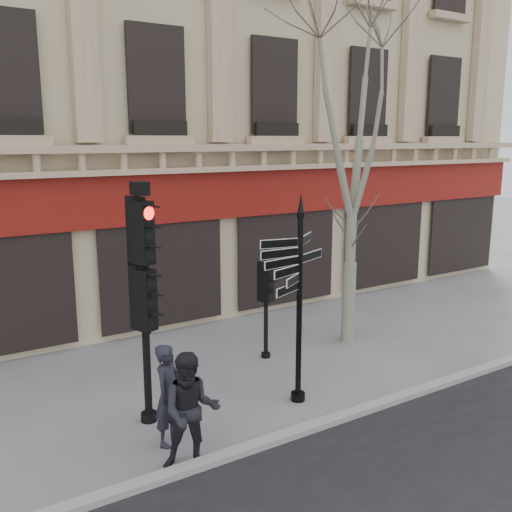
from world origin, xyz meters
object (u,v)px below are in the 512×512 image
(fingerpost, at_px, (300,264))
(plane_tree, at_px, (355,117))
(traffic_signal_main, at_px, (143,275))
(pedestrian_b, at_px, (191,411))
(pedestrian_a, at_px, (169,395))
(traffic_signal_secondary, at_px, (266,293))

(fingerpost, xyz_separation_m, plane_tree, (3.09, 2.05, 2.82))
(traffic_signal_main, relative_size, pedestrian_b, 2.31)
(fingerpost, height_order, plane_tree, plane_tree)
(plane_tree, height_order, pedestrian_a, plane_tree)
(plane_tree, distance_m, pedestrian_b, 8.10)
(plane_tree, relative_size, pedestrian_b, 4.20)
(fingerpost, relative_size, traffic_signal_main, 0.94)
(traffic_signal_secondary, distance_m, pedestrian_a, 4.29)
(plane_tree, xyz_separation_m, pedestrian_b, (-5.90, -3.04, -4.64))
(traffic_signal_main, height_order, plane_tree, plane_tree)
(traffic_signal_main, height_order, pedestrian_b, traffic_signal_main)
(pedestrian_b, bearing_deg, pedestrian_a, 114.39)
(pedestrian_a, xyz_separation_m, pedestrian_b, (-0.00, -0.86, 0.07))
(plane_tree, bearing_deg, traffic_signal_secondary, 175.47)
(traffic_signal_secondary, xyz_separation_m, plane_tree, (2.38, -0.19, 4.02))
(fingerpost, height_order, traffic_signal_main, traffic_signal_main)
(fingerpost, distance_m, pedestrian_b, 3.49)
(pedestrian_a, bearing_deg, traffic_signal_main, 52.13)
(traffic_signal_main, relative_size, pedestrian_a, 2.48)
(fingerpost, height_order, pedestrian_a, fingerpost)
(traffic_signal_main, bearing_deg, traffic_signal_secondary, 1.39)
(fingerpost, bearing_deg, pedestrian_a, 170.08)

